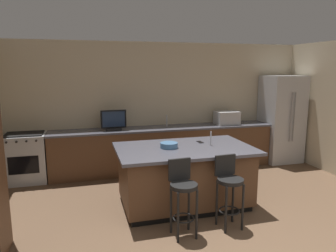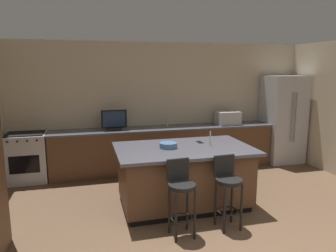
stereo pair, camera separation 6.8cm
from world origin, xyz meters
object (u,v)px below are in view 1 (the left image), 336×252
at_px(refrigerator, 281,119).
at_px(bar_stool_left, 183,191).
at_px(tv_remote, 173,144).
at_px(tv_monitor, 114,121).
at_px(microwave, 227,118).
at_px(fruit_bowl, 169,145).
at_px(range_oven, 26,158).
at_px(kitchen_island, 184,176).
at_px(bar_stool_right, 229,185).
at_px(cell_phone, 200,142).

height_order(refrigerator, bar_stool_left, refrigerator).
relative_size(refrigerator, tv_remote, 11.28).
relative_size(refrigerator, bar_stool_left, 1.98).
bearing_deg(tv_monitor, microwave, 1.23).
xyz_separation_m(tv_monitor, fruit_bowl, (0.64, -1.67, -0.12)).
xyz_separation_m(range_oven, fruit_bowl, (2.26, -1.72, 0.50)).
distance_m(kitchen_island, bar_stool_right, 0.88).
height_order(range_oven, bar_stool_left, bar_stool_left).
xyz_separation_m(fruit_bowl, cell_phone, (0.58, 0.21, -0.04)).
bearing_deg(refrigerator, tv_remote, -153.61).
bearing_deg(tv_monitor, fruit_bowl, -68.94).
distance_m(microwave, tv_monitor, 2.41).
bearing_deg(refrigerator, fruit_bowl, -151.65).
bearing_deg(bar_stool_left, range_oven, 126.19).
height_order(refrigerator, cell_phone, refrigerator).
xyz_separation_m(bar_stool_right, cell_phone, (-0.01, 1.04, 0.35)).
height_order(refrigerator, bar_stool_right, refrigerator).
distance_m(tv_monitor, bar_stool_left, 2.65).
bearing_deg(range_oven, bar_stool_left, -49.81).
bearing_deg(tv_remote, microwave, 21.22).
relative_size(kitchen_island, bar_stool_right, 2.13).
distance_m(kitchen_island, bar_stool_left, 0.91).
bearing_deg(fruit_bowl, kitchen_island, -6.56).
height_order(range_oven, cell_phone, cell_phone).
xyz_separation_m(kitchen_island, cell_phone, (0.34, 0.24, 0.45)).
height_order(kitchen_island, tv_monitor, tv_monitor).
distance_m(bar_stool_left, tv_remote, 1.13).
bearing_deg(range_oven, kitchen_island, -35.03).
xyz_separation_m(kitchen_island, bar_stool_left, (-0.30, -0.85, 0.11)).
distance_m(tv_monitor, tv_remote, 1.67).
relative_size(range_oven, bar_stool_left, 0.94).
bearing_deg(kitchen_island, tv_remote, 117.67).
xyz_separation_m(microwave, tv_monitor, (-2.41, -0.05, 0.05)).
bearing_deg(cell_phone, kitchen_island, -147.23).
bearing_deg(tv_monitor, bar_stool_right, -63.87).
xyz_separation_m(tv_monitor, tv_remote, (0.76, -1.48, -0.15)).
bearing_deg(fruit_bowl, range_oven, 142.70).
distance_m(refrigerator, microwave, 1.31).
relative_size(range_oven, tv_remote, 5.35).
xyz_separation_m(kitchen_island, range_oven, (-2.49, 1.75, -0.01)).
height_order(tv_monitor, bar_stool_left, tv_monitor).
height_order(range_oven, bar_stool_right, bar_stool_right).
distance_m(tv_monitor, bar_stool_right, 2.83).
bearing_deg(bar_stool_right, tv_monitor, 112.40).
distance_m(kitchen_island, microwave, 2.39).
relative_size(tv_monitor, bar_stool_right, 0.51).
relative_size(microwave, bar_stool_left, 0.50).
distance_m(microwave, cell_phone, 1.92).
distance_m(microwave, bar_stool_left, 3.21).
height_order(kitchen_island, bar_stool_right, bar_stool_right).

